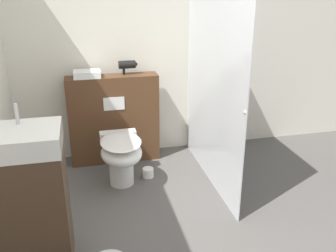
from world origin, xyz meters
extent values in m
cube|color=silver|center=(0.00, 2.22, 1.25)|extent=(8.00, 0.06, 2.50)
cube|color=#51331E|center=(-0.28, 2.01, 0.49)|extent=(0.98, 0.22, 0.98)
cube|color=white|center=(-0.28, 1.89, 0.70)|extent=(0.22, 0.01, 0.14)
cube|color=silver|center=(0.61, 1.38, 1.02)|extent=(0.01, 1.61, 2.04)
sphere|color=#B2B2B7|center=(0.61, 0.61, 0.98)|extent=(0.04, 0.04, 0.04)
cylinder|color=white|center=(-0.28, 1.45, 0.18)|extent=(0.24, 0.24, 0.37)
ellipsoid|color=white|center=(-0.28, 1.36, 0.39)|extent=(0.39, 0.52, 0.20)
ellipsoid|color=white|center=(-0.28, 1.36, 0.50)|extent=(0.39, 0.51, 0.02)
cube|color=white|center=(-0.28, 1.65, 0.43)|extent=(0.37, 0.11, 0.12)
cube|color=#473323|center=(-1.02, 0.46, 0.45)|extent=(0.54, 0.42, 0.90)
cube|color=white|center=(-1.02, 0.46, 0.97)|extent=(0.55, 0.43, 0.14)
cylinder|color=silver|center=(-1.02, 0.58, 1.11)|extent=(0.02, 0.02, 0.14)
cylinder|color=black|center=(-0.11, 2.04, 1.08)|extent=(0.18, 0.09, 0.09)
cone|color=black|center=(-0.01, 2.04, 1.08)|extent=(0.03, 0.07, 0.07)
cylinder|color=black|center=(-0.15, 2.04, 1.03)|extent=(0.03, 0.03, 0.10)
cube|color=white|center=(-0.54, 2.00, 1.01)|extent=(0.27, 0.20, 0.07)
cylinder|color=white|center=(0.00, 1.52, 0.05)|extent=(0.11, 0.11, 0.10)
camera|label=1|loc=(-0.58, -1.89, 1.93)|focal=40.00mm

